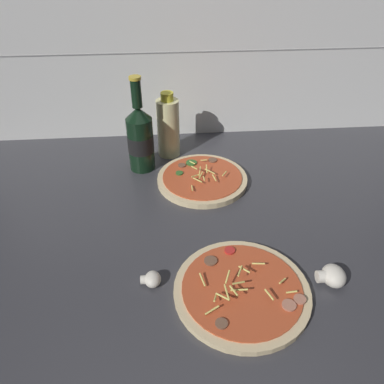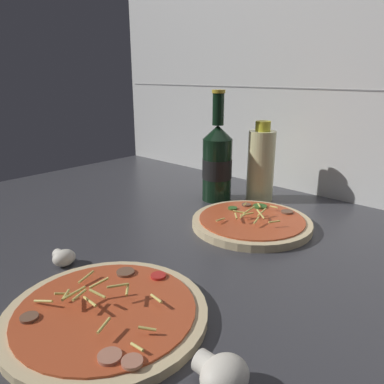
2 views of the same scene
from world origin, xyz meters
TOP-DOWN VIEW (x-y plane):
  - counter_slab at (0.00, 0.00)cm, footprint 160.00×90.00cm
  - tile_backsplash at (0.00, 45.50)cm, footprint 160.00×1.13cm
  - pizza_near at (-0.89, -24.35)cm, footprint 26.99×26.99cm
  - pizza_far at (-4.63, 15.19)cm, footprint 25.26×25.26cm
  - beer_bottle at (-21.54, 24.20)cm, footprint 7.49×7.49cm
  - oil_bottle at (-13.37, 31.61)cm, footprint 6.78×6.78cm
  - mushroom_left at (17.73, -23.22)cm, footprint 5.85×5.57cm
  - mushroom_right at (-18.61, -20.62)cm, footprint 4.13×3.94cm

SIDE VIEW (x-z plane):
  - counter_slab at x=0.00cm, z-range 0.00..2.50cm
  - pizza_near at x=-0.89cm, z-range 1.09..5.52cm
  - pizza_far at x=-4.63cm, z-range 1.00..5.87cm
  - mushroom_right at x=-18.61cm, z-range 2.50..5.26cm
  - mushroom_left at x=17.73cm, z-range 2.50..6.40cm
  - oil_bottle at x=-13.37cm, z-range 1.69..21.83cm
  - beer_bottle at x=-21.54cm, z-range -1.29..26.25cm
  - tile_backsplash at x=0.00cm, z-range 0.00..60.00cm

